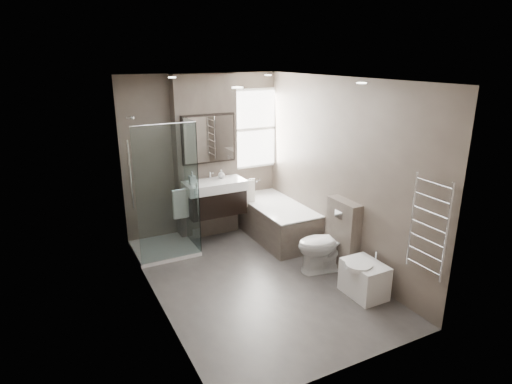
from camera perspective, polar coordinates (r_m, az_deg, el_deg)
room at (r=5.32m, az=0.04°, el=0.72°), size 2.70×3.90×2.70m
vanity_pier at (r=6.89m, az=-6.73°, el=4.58°), size 1.00×0.25×2.60m
vanity at (r=6.73m, az=-5.51°, el=-0.66°), size 0.95×0.47×0.66m
mirror_cabinet at (r=6.67m, az=-6.33°, el=7.06°), size 0.86×0.08×0.76m
towel_left at (r=6.54m, az=-9.99°, el=-1.58°), size 0.24×0.06×0.44m
towel_right at (r=6.93m, az=-1.14°, el=-0.20°), size 0.24×0.06×0.44m
shower_enclosure at (r=6.52m, az=-11.34°, el=-3.87°), size 0.90×0.90×2.00m
bathtub at (r=6.97m, az=2.69°, el=-3.63°), size 0.75×1.60×0.57m
window at (r=7.26m, az=-0.39°, el=8.40°), size 0.98×0.06×1.33m
toilet at (r=5.97m, az=9.27°, el=-6.86°), size 0.84×0.58×0.79m
cistern_box at (r=6.02m, az=11.50°, el=-5.66°), size 0.19×0.55×1.00m
bidet at (r=5.55m, az=14.19°, el=-11.10°), size 0.47×0.54×0.56m
towel_radiator at (r=4.93m, az=22.04°, el=-4.27°), size 0.03×0.49×1.10m
soap_bottle_a at (r=6.48m, az=-8.44°, el=1.85°), size 0.09×0.09×0.20m
soap_bottle_b at (r=6.77m, az=-4.66°, el=2.41°), size 0.11×0.11×0.14m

